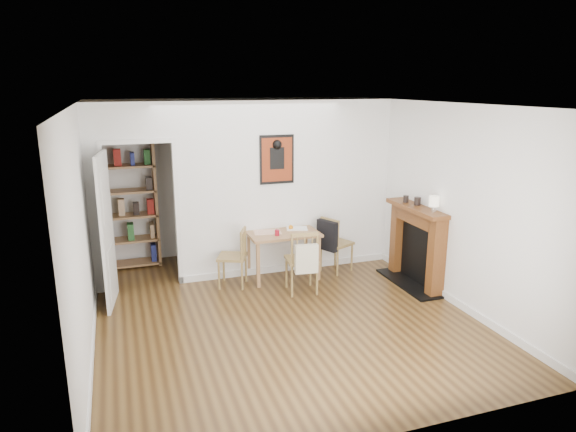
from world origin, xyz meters
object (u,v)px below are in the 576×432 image
object	(u,v)px
ceramic_jar_b	(406,199)
notebook	(297,228)
dining_table	(283,238)
fireplace	(417,243)
red_glass	(277,233)
chair_front	(302,260)
chair_left	(232,257)
orange_fruit	(291,227)
ceramic_jar_a	(417,201)
bookshelf	(129,204)
chair_right	(336,243)
mantel_lamp	(434,202)

from	to	relation	value
ceramic_jar_b	notebook	bearing A→B (deg)	154.53
dining_table	ceramic_jar_b	bearing A→B (deg)	-19.15
ceramic_jar_b	fireplace	bearing A→B (deg)	-77.08
red_glass	chair_front	bearing A→B (deg)	-66.12
notebook	ceramic_jar_b	size ratio (longest dim) A/B	3.05
chair_front	fireplace	xyz separation A→B (m)	(1.67, -0.24, 0.15)
dining_table	chair_left	world-z (taller)	chair_left
orange_fruit	ceramic_jar_a	xyz separation A→B (m)	(1.59, -0.89, 0.48)
fireplace	orange_fruit	distance (m)	1.85
bookshelf	chair_right	bearing A→B (deg)	-23.03
chair_front	ceramic_jar_b	world-z (taller)	ceramic_jar_b
ceramic_jar_a	dining_table	bearing A→B (deg)	155.64
chair_front	mantel_lamp	world-z (taller)	mantel_lamp
bookshelf	chair_front	bearing A→B (deg)	-40.38
chair_left	ceramic_jar_a	bearing A→B (deg)	-15.67
dining_table	ceramic_jar_b	world-z (taller)	ceramic_jar_b
bookshelf	fireplace	distance (m)	4.42
chair_right	orange_fruit	distance (m)	0.76
orange_fruit	notebook	distance (m)	0.10
chair_left	red_glass	bearing A→B (deg)	-5.23
fireplace	orange_fruit	world-z (taller)	fireplace
dining_table	chair_front	distance (m)	0.63
fireplace	ceramic_jar_b	bearing A→B (deg)	102.92
red_glass	notebook	distance (m)	0.46
chair_front	bookshelf	xyz separation A→B (m)	(-2.19, 1.86, 0.56)
chair_right	orange_fruit	world-z (taller)	chair_right
dining_table	fireplace	distance (m)	1.94
chair_front	notebook	world-z (taller)	chair_front
bookshelf	fireplace	xyz separation A→B (m)	(3.86, -2.10, -0.40)
notebook	chair_left	bearing A→B (deg)	-170.42
chair_left	ceramic_jar_b	bearing A→B (deg)	-11.56
red_glass	mantel_lamp	world-z (taller)	mantel_lamp
chair_front	ceramic_jar_a	size ratio (longest dim) A/B	8.02
ceramic_jar_a	ceramic_jar_b	distance (m)	0.21
bookshelf	ceramic_jar_a	distance (m)	4.37
chair_left	red_glass	distance (m)	0.73
fireplace	chair_right	bearing A→B (deg)	136.63
bookshelf	mantel_lamp	size ratio (longest dim) A/B	9.49
chair_front	chair_right	bearing A→B (deg)	37.54
fireplace	red_glass	distance (m)	2.01
ceramic_jar_a	mantel_lamp	bearing A→B (deg)	-91.89
chair_left	dining_table	bearing A→B (deg)	5.74
red_glass	mantel_lamp	distance (m)	2.22
chair_left	ceramic_jar_a	xyz separation A→B (m)	(2.53, -0.71, 0.79)
chair_front	ceramic_jar_b	distance (m)	1.78
notebook	ceramic_jar_b	world-z (taller)	ceramic_jar_b
chair_right	chair_front	distance (m)	0.98
dining_table	orange_fruit	xyz separation A→B (m)	(0.16, 0.10, 0.12)
red_glass	chair_left	bearing A→B (deg)	174.77
dining_table	mantel_lamp	world-z (taller)	mantel_lamp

